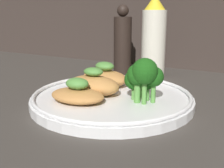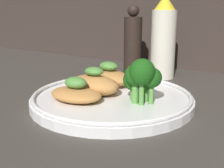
{
  "view_description": "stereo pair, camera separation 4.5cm",
  "coord_description": "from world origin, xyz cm",
  "px_view_note": "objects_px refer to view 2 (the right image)",
  "views": [
    {
      "loc": [
        20.79,
        -38.49,
        15.03
      ],
      "look_at": [
        0.0,
        0.0,
        3.4
      ],
      "focal_mm": 45.0,
      "sensor_mm": 36.0,
      "label": 1
    },
    {
      "loc": [
        24.65,
        -36.14,
        15.03
      ],
      "look_at": [
        0.0,
        0.0,
        3.4
      ],
      "focal_mm": 45.0,
      "sensor_mm": 36.0,
      "label": 2
    }
  ],
  "objects_px": {
    "plate": "(112,98)",
    "pepper_grinder": "(133,43)",
    "broccoli_bunch": "(141,77)",
    "sauce_bottle": "(163,39)"
  },
  "relations": [
    {
      "from": "plate",
      "to": "sauce_bottle",
      "type": "relative_size",
      "value": 1.44
    },
    {
      "from": "broccoli_bunch",
      "to": "pepper_grinder",
      "type": "xyz_separation_m",
      "value": [
        -0.14,
        0.22,
        0.02
      ]
    },
    {
      "from": "pepper_grinder",
      "to": "broccoli_bunch",
      "type": "bearing_deg",
      "value": -57.0
    },
    {
      "from": "broccoli_bunch",
      "to": "sauce_bottle",
      "type": "bearing_deg",
      "value": 106.64
    },
    {
      "from": "plate",
      "to": "sauce_bottle",
      "type": "bearing_deg",
      "value": 92.98
    },
    {
      "from": "sauce_bottle",
      "to": "plate",
      "type": "bearing_deg",
      "value": -87.02
    },
    {
      "from": "broccoli_bunch",
      "to": "sauce_bottle",
      "type": "xyz_separation_m",
      "value": [
        -0.07,
        0.22,
        0.03
      ]
    },
    {
      "from": "broccoli_bunch",
      "to": "pepper_grinder",
      "type": "relative_size",
      "value": 0.43
    },
    {
      "from": "plate",
      "to": "pepper_grinder",
      "type": "xyz_separation_m",
      "value": [
        -0.09,
        0.22,
        0.06
      ]
    },
    {
      "from": "broccoli_bunch",
      "to": "sauce_bottle",
      "type": "relative_size",
      "value": 0.38
    }
  ]
}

